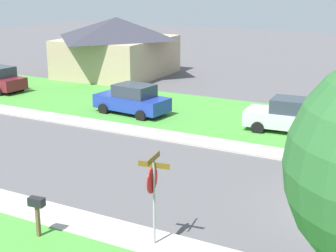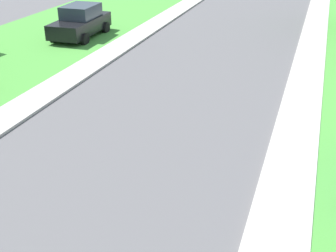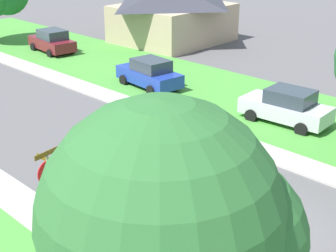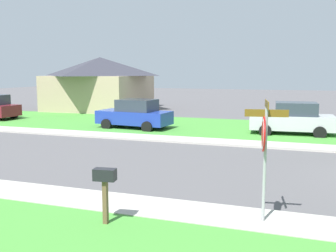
{
  "view_description": "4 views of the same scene",
  "coord_description": "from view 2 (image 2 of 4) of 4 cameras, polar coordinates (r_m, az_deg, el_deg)",
  "views": [
    {
      "loc": [
        -16.04,
        -1.98,
        7.39
      ],
      "look_at": [
        2.14,
        7.85,
        1.4
      ],
      "focal_mm": 54.03,
      "sensor_mm": 36.0,
      "label": 1
    },
    {
      "loc": [
        4.9,
        2.49,
        6.37
      ],
      "look_at": [
        1.6,
        11.99,
        1.4
      ],
      "focal_mm": 46.79,
      "sensor_mm": 36.0,
      "label": 2
    },
    {
      "loc": [
        -11.69,
        -7.33,
        9.05
      ],
      "look_at": [
        1.55,
        5.68,
        1.4
      ],
      "focal_mm": 52.67,
      "sensor_mm": 36.0,
      "label": 3
    },
    {
      "loc": [
        -13.2,
        3.9,
        3.39
      ],
      "look_at": [
        0.03,
        8.42,
        1.4
      ],
      "focal_mm": 41.34,
      "sensor_mm": 36.0,
      "label": 4
    }
  ],
  "objects": [
    {
      "name": "sidewalk_east",
      "position": [
        11.42,
        15.03,
        -8.32
      ],
      "size": [
        1.4,
        56.0,
        0.1
      ],
      "primitive_type": "cube",
      "color": "#B7B2A8",
      "rests_on": "ground"
    },
    {
      "name": "car_black_kerbside_mid",
      "position": [
        25.09,
        -11.34,
        13.16
      ],
      "size": [
        2.16,
        4.36,
        1.76
      ],
      "color": "black",
      "rests_on": "ground"
    }
  ]
}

